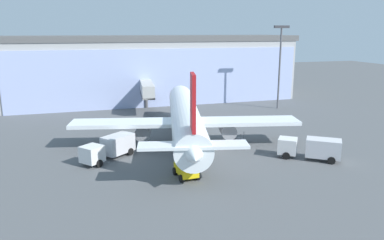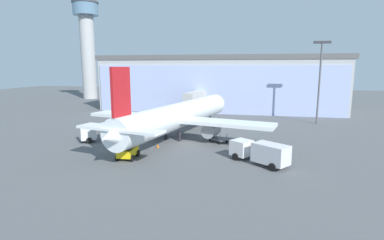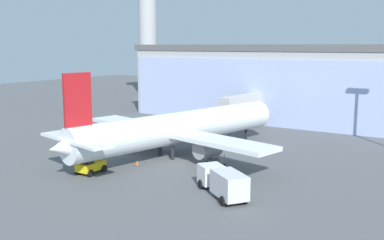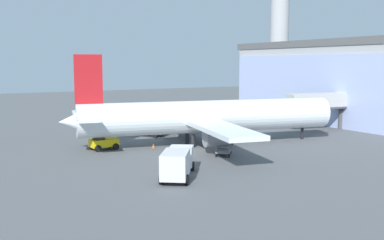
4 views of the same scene
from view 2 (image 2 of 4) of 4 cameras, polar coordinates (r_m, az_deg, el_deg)
ground at (r=44.73m, az=-0.98°, el=-4.55°), size 240.00×240.00×0.00m
terminal_building at (r=80.22m, az=5.12°, el=7.03°), size 62.67×15.92×14.28m
jet_bridge at (r=69.33m, az=0.71°, el=4.30°), size 3.49×11.48×5.74m
control_tower at (r=115.91m, az=-19.30°, el=13.81°), size 9.05×9.05×33.78m
apron_light_mast at (r=64.64m, az=23.19°, el=7.95°), size 3.20×0.40×16.28m
airplane at (r=48.04m, az=-2.59°, el=0.79°), size 30.97×36.34×11.30m
catering_truck at (r=48.69m, az=-16.00°, el=-1.97°), size 7.02×6.36×2.65m
fuel_truck at (r=36.16m, az=12.95°, el=-5.93°), size 7.20×6.07×2.65m
baggage_cart at (r=45.68m, az=5.01°, el=-3.63°), size 3.17×3.04×1.50m
pushback_tug at (r=38.23m, az=-12.21°, el=-5.80°), size 2.33×3.30×2.30m
safety_cone_nose at (r=42.80m, az=-6.54°, el=-4.91°), size 0.36×0.36×0.55m
safety_cone_wingtip at (r=50.77m, az=-16.44°, el=-2.88°), size 0.36×0.36×0.55m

